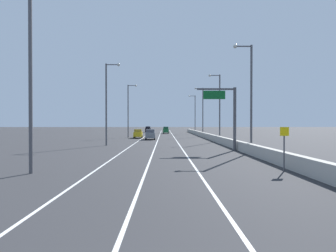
{
  "coord_description": "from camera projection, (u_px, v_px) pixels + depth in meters",
  "views": [
    {
      "loc": [
        -0.75,
        -2.48,
        3.26
      ],
      "look_at": [
        -0.15,
        41.65,
        2.79
      ],
      "focal_mm": 29.17,
      "sensor_mm": 36.0,
      "label": 1
    }
  ],
  "objects": [
    {
      "name": "ground_plane",
      "position": [
        167.0,
        136.0,
        66.51
      ],
      "size": [
        320.0,
        320.0,
        0.0
      ],
      "primitive_type": "plane",
      "color": "#2D2D30"
    },
    {
      "name": "lane_stripe_left",
      "position": [
        142.0,
        139.0,
        57.44
      ],
      "size": [
        0.16,
        130.0,
        0.0
      ],
      "primitive_type": "cube",
      "color": "silver",
      "rests_on": "ground_plane"
    },
    {
      "name": "lane_stripe_center",
      "position": [
        158.0,
        139.0,
        57.49
      ],
      "size": [
        0.16,
        130.0,
        0.0
      ],
      "primitive_type": "cube",
      "color": "silver",
      "rests_on": "ground_plane"
    },
    {
      "name": "lane_stripe_right",
      "position": [
        175.0,
        139.0,
        57.53
      ],
      "size": [
        0.16,
        130.0,
        0.0
      ],
      "primitive_type": "cube",
      "color": "silver",
      "rests_on": "ground_plane"
    },
    {
      "name": "jersey_barrier_right",
      "position": [
        222.0,
        140.0,
        42.62
      ],
      "size": [
        0.6,
        120.0,
        1.1
      ],
      "primitive_type": "cube",
      "color": "#B2ADA3",
      "rests_on": "ground_plane"
    },
    {
      "name": "overhead_sign_gantry",
      "position": [
        229.0,
        111.0,
        32.4
      ],
      "size": [
        4.68,
        0.36,
        7.5
      ],
      "color": "#47474C",
      "rests_on": "ground_plane"
    },
    {
      "name": "speed_advisory_sign",
      "position": [
        284.0,
        145.0,
        18.37
      ],
      "size": [
        0.6,
        0.11,
        3.0
      ],
      "color": "#4C4C51",
      "rests_on": "ground_plane"
    },
    {
      "name": "lamp_post_right_second",
      "position": [
        249.0,
        92.0,
        30.17
      ],
      "size": [
        2.14,
        0.44,
        11.97
      ],
      "color": "#4C4C51",
      "rests_on": "ground_plane"
    },
    {
      "name": "lamp_post_right_third",
      "position": [
        218.0,
        103.0,
        48.54
      ],
      "size": [
        2.14,
        0.44,
        11.97
      ],
      "color": "#4C4C51",
      "rests_on": "ground_plane"
    },
    {
      "name": "lamp_post_right_fourth",
      "position": [
        202.0,
        109.0,
        66.9
      ],
      "size": [
        2.14,
        0.44,
        11.97
      ],
      "color": "#4C4C51",
      "rests_on": "ground_plane"
    },
    {
      "name": "lamp_post_right_fifth",
      "position": [
        194.0,
        112.0,
        85.27
      ],
      "size": [
        2.14,
        0.44,
        11.97
      ],
      "color": "#4C4C51",
      "rests_on": "ground_plane"
    },
    {
      "name": "lamp_post_left_near",
      "position": [
        34.0,
        69.0,
        17.56
      ],
      "size": [
        2.14,
        0.44,
        11.97
      ],
      "color": "#4C4C51",
      "rests_on": "ground_plane"
    },
    {
      "name": "lamp_post_left_mid",
      "position": [
        108.0,
        99.0,
        39.6
      ],
      "size": [
        2.14,
        0.44,
        11.97
      ],
      "color": "#4C4C51",
      "rests_on": "ground_plane"
    },
    {
      "name": "lamp_post_left_far",
      "position": [
        129.0,
        108.0,
        61.65
      ],
      "size": [
        2.14,
        0.44,
        11.97
      ],
      "color": "#4C4C51",
      "rests_on": "ground_plane"
    },
    {
      "name": "car_black_0",
      "position": [
        148.0,
        129.0,
        96.82
      ],
      "size": [
        1.94,
        4.15,
        2.08
      ],
      "color": "black",
      "rests_on": "ground_plane"
    },
    {
      "name": "car_green_1",
      "position": [
        166.0,
        130.0,
        85.01
      ],
      "size": [
        1.88,
        4.12,
        2.15
      ],
      "color": "#196033",
      "rests_on": "ground_plane"
    },
    {
      "name": "car_gray_2",
      "position": [
        150.0,
        134.0,
        54.03
      ],
      "size": [
        2.06,
        4.09,
        2.04
      ],
      "color": "slate",
      "rests_on": "ground_plane"
    },
    {
      "name": "car_yellow_3",
      "position": [
        138.0,
        134.0,
        59.36
      ],
      "size": [
        1.98,
        4.33,
        1.93
      ],
      "color": "gold",
      "rests_on": "ground_plane"
    }
  ]
}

